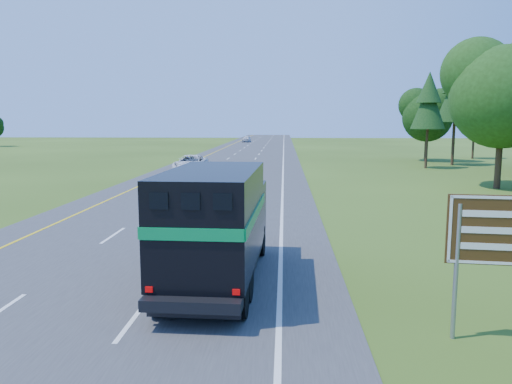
% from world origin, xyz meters
% --- Properties ---
extents(road, '(15.00, 260.00, 0.04)m').
position_xyz_m(road, '(0.00, 50.00, 0.02)').
color(road, '#38383A').
rests_on(road, ground).
extents(lane_markings, '(11.15, 260.00, 0.01)m').
position_xyz_m(lane_markings, '(0.00, 50.00, 0.04)').
color(lane_markings, yellow).
rests_on(lane_markings, road).
extents(horse_truck, '(2.77, 8.12, 3.56)m').
position_xyz_m(horse_truck, '(3.56, 13.95, 1.94)').
color(horse_truck, black).
rests_on(horse_truck, road).
extents(white_suv, '(2.79, 5.97, 1.65)m').
position_xyz_m(white_suv, '(-3.49, 47.18, 0.87)').
color(white_suv, silver).
rests_on(white_suv, road).
extents(far_car, '(2.04, 4.43, 1.47)m').
position_xyz_m(far_car, '(-3.35, 117.47, 0.77)').
color(far_car, silver).
rests_on(far_car, road).
extents(exit_sign, '(2.21, 0.30, 3.76)m').
position_xyz_m(exit_sign, '(10.39, 10.22, 2.44)').
color(exit_sign, gray).
rests_on(exit_sign, ground).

